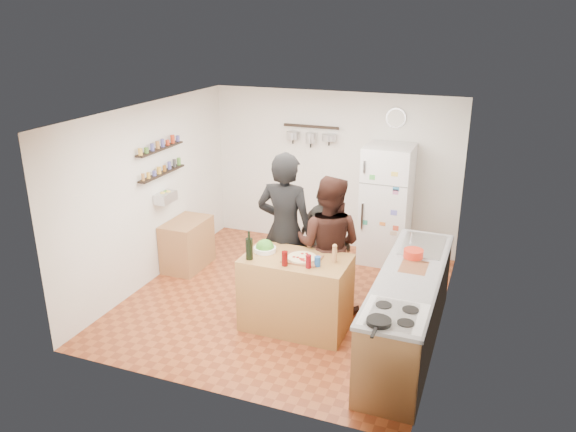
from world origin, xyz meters
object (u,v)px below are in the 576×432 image
at_px(prep_island, 296,293).
at_px(wine_bottle, 249,249).
at_px(pepper_mill, 335,255).
at_px(skillet, 379,322).
at_px(salt_canister, 317,261).
at_px(person_center, 328,245).
at_px(salad_bowl, 265,249).
at_px(person_left, 285,231).
at_px(red_bowl, 413,254).
at_px(fridge, 386,205).
at_px(counter_run, 408,311).
at_px(side_table, 187,244).
at_px(wall_clock, 396,118).
at_px(person_back, 325,239).

distance_m(prep_island, wine_bottle, 0.80).
xyz_separation_m(pepper_mill, skillet, (0.78, -1.18, -0.06)).
bearing_deg(salt_canister, person_center, 96.70).
distance_m(salad_bowl, wine_bottle, 0.30).
xyz_separation_m(person_left, red_bowl, (1.62, -0.03, -0.05)).
height_order(person_center, fridge, fridge).
bearing_deg(person_left, red_bowl, 178.36).
relative_size(skillet, red_bowl, 1.00).
bearing_deg(counter_run, person_left, 164.24).
bearing_deg(fridge, wine_bottle, -112.75).
bearing_deg(salad_bowl, counter_run, -0.04).
bearing_deg(skillet, side_table, 147.12).
xyz_separation_m(salad_bowl, person_center, (0.64, 0.49, -0.04)).
relative_size(salt_canister, wall_clock, 0.38).
bearing_deg(wine_bottle, prep_island, 23.75).
height_order(person_left, fridge, person_left).
height_order(salad_bowl, salt_canister, salt_canister).
xyz_separation_m(pepper_mill, person_left, (-0.79, 0.47, 0.02)).
distance_m(person_center, red_bowl, 1.06).
relative_size(person_center, side_table, 2.24).
bearing_deg(prep_island, pepper_mill, 6.34).
distance_m(red_bowl, side_table, 3.49).
relative_size(wine_bottle, person_back, 0.17).
bearing_deg(person_back, wall_clock, -78.83).
bearing_deg(salad_bowl, wine_bottle, -106.50).
bearing_deg(skillet, pepper_mill, 123.39).
xyz_separation_m(pepper_mill, wall_clock, (0.13, 2.63, 1.15)).
relative_size(person_center, counter_run, 0.68).
distance_m(wine_bottle, person_center, 1.06).
distance_m(pepper_mill, person_center, 0.55).
distance_m(salad_bowl, wall_clock, 3.06).
bearing_deg(side_table, person_center, -11.78).
distance_m(person_left, red_bowl, 1.62).
relative_size(salt_canister, counter_run, 0.04).
xyz_separation_m(wine_bottle, counter_run, (1.83, 0.27, -0.59)).
distance_m(prep_island, salt_canister, 0.61).
xyz_separation_m(wine_bottle, salt_canister, (0.80, 0.10, -0.07)).
distance_m(salad_bowl, person_left, 0.48).
relative_size(pepper_mill, wall_clock, 0.59).
distance_m(wine_bottle, counter_run, 1.94).
xyz_separation_m(salt_canister, person_back, (-0.26, 1.14, -0.20)).
xyz_separation_m(person_back, red_bowl, (1.24, -0.53, 0.20)).
distance_m(pepper_mill, person_back, 1.08).
xyz_separation_m(prep_island, wine_bottle, (-0.50, -0.22, 0.58)).
bearing_deg(side_table, wine_bottle, -37.79).
height_order(fridge, side_table, fridge).
bearing_deg(skillet, person_left, 133.60).
relative_size(salad_bowl, fridge, 0.15).
bearing_deg(pepper_mill, counter_run, -0.07).
bearing_deg(salad_bowl, skillet, -35.59).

